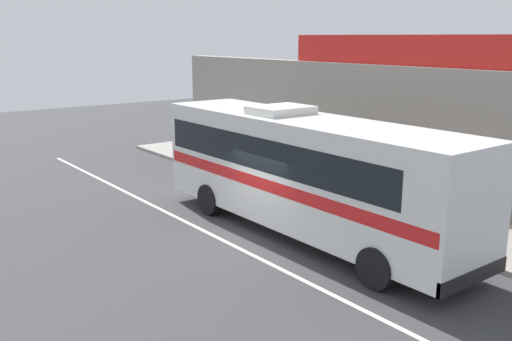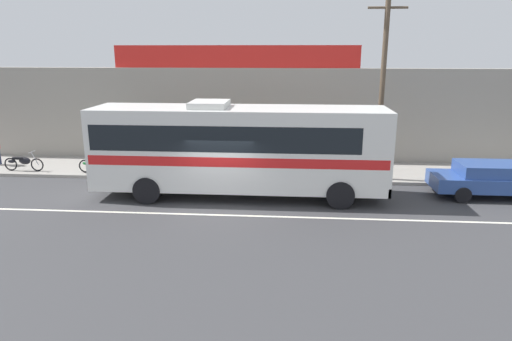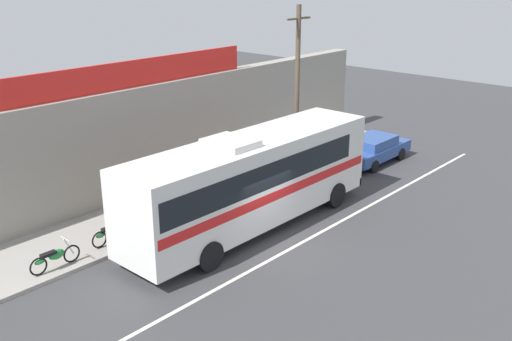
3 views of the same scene
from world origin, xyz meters
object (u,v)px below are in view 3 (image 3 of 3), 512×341
intercity_bus (251,178)px  pedestrian_far_left (113,200)px  motorcycle_red (54,257)px  parked_car (373,149)px  pedestrian_far_right (171,188)px  utility_pole (297,89)px  motorcycle_green (113,231)px

intercity_bus → pedestrian_far_left: 5.36m
intercity_bus → motorcycle_red: intercity_bus is taller
parked_car → pedestrian_far_right: pedestrian_far_right is taller
parked_car → pedestrian_far_right: size_ratio=2.83×
utility_pole → parked_car: bearing=-24.0°
intercity_bus → motorcycle_red: (-6.85, 2.45, -1.50)m
pedestrian_far_left → intercity_bus: bearing=-49.6°
intercity_bus → pedestrian_far_right: 3.74m
utility_pole → motorcycle_green: utility_pole is taller
parked_car → motorcycle_red: size_ratio=2.48×
utility_pole → pedestrian_far_left: size_ratio=4.63×
motorcycle_green → motorcycle_red: same height
utility_pole → pedestrian_far_left: utility_pole is taller
pedestrian_far_left → pedestrian_far_right: bearing=-13.2°
parked_car → motorcycle_green: size_ratio=2.39×
pedestrian_far_right → intercity_bus: bearing=-73.9°
parked_car → intercity_bus: bearing=-176.1°
motorcycle_red → pedestrian_far_left: 3.81m
motorcycle_green → pedestrian_far_left: bearing=54.4°
motorcycle_red → intercity_bus: bearing=-19.7°
utility_pole → motorcycle_red: size_ratio=4.28×
intercity_bus → utility_pole: bearing=23.0°
parked_car → pedestrian_far_left: size_ratio=2.68×
motorcycle_green → motorcycle_red: (-2.45, -0.20, 0.00)m
pedestrian_far_left → motorcycle_red: bearing=-155.4°
motorcycle_green → pedestrian_far_left: (0.98, 1.37, 0.55)m
intercity_bus → motorcycle_green: size_ratio=6.04×
utility_pole → motorcycle_green: (-10.29, 0.15, -3.60)m
intercity_bus → pedestrian_far_right: size_ratio=7.12×
parked_car → motorcycle_green: parked_car is taller
intercity_bus → pedestrian_far_right: (-1.00, 3.46, -1.00)m
motorcycle_green → pedestrian_far_left: pedestrian_far_left is taller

